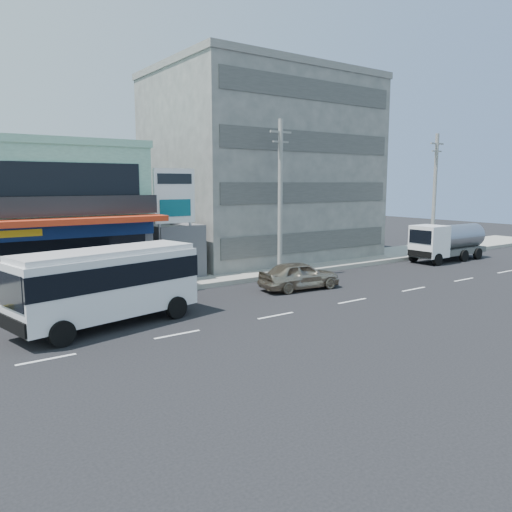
# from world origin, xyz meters

# --- Properties ---
(ground) EXTENTS (120.00, 120.00, 0.00)m
(ground) POSITION_xyz_m (0.00, 0.00, 0.00)
(ground) COLOR black
(ground) RESTS_ON ground
(sidewalk) EXTENTS (70.00, 5.00, 0.30)m
(sidewalk) POSITION_xyz_m (5.00, 9.50, 0.15)
(sidewalk) COLOR gray
(sidewalk) RESTS_ON ground
(shop_building) EXTENTS (12.40, 11.70, 8.00)m
(shop_building) POSITION_xyz_m (-8.00, 13.95, 4.00)
(shop_building) COLOR #444449
(shop_building) RESTS_ON ground
(concrete_building) EXTENTS (16.00, 12.00, 14.00)m
(concrete_building) POSITION_xyz_m (10.00, 15.00, 7.00)
(concrete_building) COLOR gray
(concrete_building) RESTS_ON ground
(gap_structure) EXTENTS (3.00, 6.00, 3.50)m
(gap_structure) POSITION_xyz_m (0.00, 12.00, 1.75)
(gap_structure) COLOR #444449
(gap_structure) RESTS_ON ground
(satellite_dish) EXTENTS (1.50, 1.50, 0.15)m
(satellite_dish) POSITION_xyz_m (0.00, 11.00, 3.58)
(satellite_dish) COLOR slate
(satellite_dish) RESTS_ON gap_structure
(billboard) EXTENTS (2.60, 0.18, 6.90)m
(billboard) POSITION_xyz_m (-0.50, 9.20, 4.93)
(billboard) COLOR gray
(billboard) RESTS_ON ground
(utility_pole_near) EXTENTS (1.60, 0.30, 10.00)m
(utility_pole_near) POSITION_xyz_m (6.00, 7.40, 5.15)
(utility_pole_near) COLOR #999993
(utility_pole_near) RESTS_ON ground
(utility_pole_far) EXTENTS (1.60, 0.30, 10.00)m
(utility_pole_far) POSITION_xyz_m (22.00, 7.40, 5.15)
(utility_pole_far) COLOR #999993
(utility_pole_far) RESTS_ON ground
(minibus) EXTENTS (8.24, 4.10, 3.30)m
(minibus) POSITION_xyz_m (-6.81, 2.87, 1.97)
(minibus) COLOR silver
(minibus) RESTS_ON ground
(sedan) EXTENTS (4.97, 2.45, 1.63)m
(sedan) POSITION_xyz_m (4.64, 3.83, 0.82)
(sedan) COLOR tan
(sedan) RESTS_ON ground
(tanker_truck) EXTENTS (7.33, 2.41, 2.88)m
(tanker_truck) POSITION_xyz_m (20.94, 5.33, 1.55)
(tanker_truck) COLOR white
(tanker_truck) RESTS_ON ground
(motorcycle_rider) EXTENTS (1.76, 1.05, 2.13)m
(motorcycle_rider) POSITION_xyz_m (-4.00, 5.58, 0.70)
(motorcycle_rider) COLOR #5B0D1A
(motorcycle_rider) RESTS_ON ground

